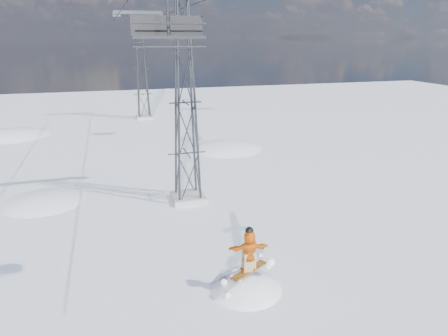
{
  "coord_description": "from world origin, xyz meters",
  "views": [
    {
      "loc": [
        -3.11,
        -12.59,
        8.71
      ],
      "look_at": [
        1.45,
        3.01,
        3.4
      ],
      "focal_mm": 32.0,
      "sensor_mm": 36.0,
      "label": 1
    }
  ],
  "objects_px": {
    "lift_chair_near": "(168,29)",
    "snowboarder_jump": "(245,326)",
    "lift_tower_near": "(185,103)",
    "lift_tower_far": "(142,69)"
  },
  "relations": [
    {
      "from": "lift_chair_near",
      "to": "snowboarder_jump",
      "type": "bearing_deg",
      "value": 13.71
    },
    {
      "from": "lift_tower_near",
      "to": "lift_chair_near",
      "type": "bearing_deg",
      "value": -103.09
    },
    {
      "from": "lift_tower_near",
      "to": "lift_tower_far",
      "type": "bearing_deg",
      "value": 90.0
    },
    {
      "from": "lift_tower_near",
      "to": "lift_chair_near",
      "type": "relative_size",
      "value": 4.78
    },
    {
      "from": "lift_tower_near",
      "to": "lift_chair_near",
      "type": "xyz_separation_m",
      "value": [
        -2.2,
        -9.46,
        3.47
      ]
    },
    {
      "from": "snowboarder_jump",
      "to": "lift_chair_near",
      "type": "distance_m",
      "value": 10.9
    },
    {
      "from": "lift_tower_far",
      "to": "lift_chair_near",
      "type": "bearing_deg",
      "value": -93.65
    },
    {
      "from": "snowboarder_jump",
      "to": "lift_chair_near",
      "type": "relative_size",
      "value": 2.74
    },
    {
      "from": "lift_tower_near",
      "to": "lift_tower_far",
      "type": "relative_size",
      "value": 1.0
    },
    {
      "from": "snowboarder_jump",
      "to": "lift_chair_near",
      "type": "xyz_separation_m",
      "value": [
        -2.55,
        -0.62,
        10.58
      ]
    }
  ]
}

